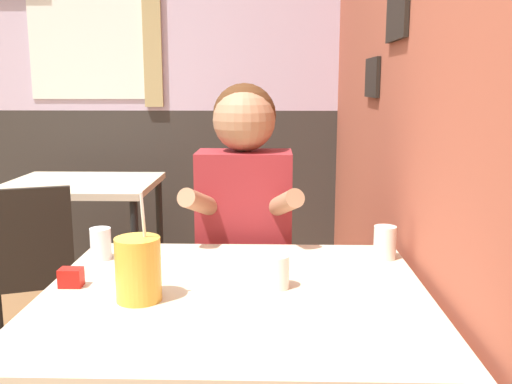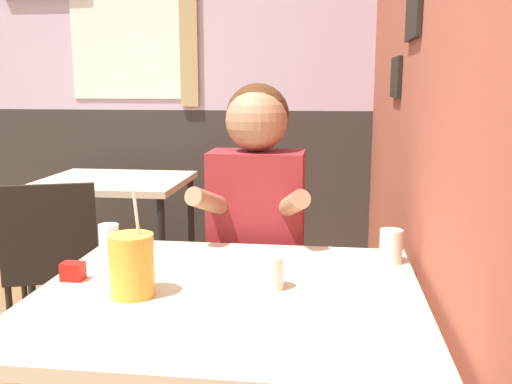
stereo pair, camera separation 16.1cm
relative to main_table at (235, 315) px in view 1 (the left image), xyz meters
The scene contains 12 objects.
brick_wall_right 1.37m from the main_table, 61.90° to the left, with size 0.08×4.72×2.70m.
back_wall 2.60m from the main_table, 103.96° to the left, with size 5.25×0.09×2.70m.
main_table is the anchor object (origin of this frame).
background_table 1.94m from the main_table, 119.83° to the left, with size 0.81×0.71×0.74m.
chair_near_window 1.36m from the main_table, 136.04° to the left, with size 0.51×0.51×0.86m.
person_seated 0.62m from the main_table, 90.37° to the left, with size 0.42×0.42×1.28m.
cocktail_pitcher 0.28m from the main_table, 165.43° to the right, with size 0.11×0.11×0.28m.
glass_near_pitcher 0.52m from the main_table, 147.63° to the left, with size 0.06×0.06×0.10m.
glass_center 0.16m from the main_table, 17.85° to the left, with size 0.07×0.07×0.09m.
glass_far_side 0.55m from the main_table, 34.18° to the left, with size 0.07×0.07×0.10m.
condiment_ketchup 0.45m from the main_table, behind, with size 0.06×0.04×0.05m.
condiment_mustard 0.30m from the main_table, 168.56° to the left, with size 0.06×0.04×0.05m.
Camera 1 is at (0.69, -1.10, 1.28)m, focal length 40.00 mm.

